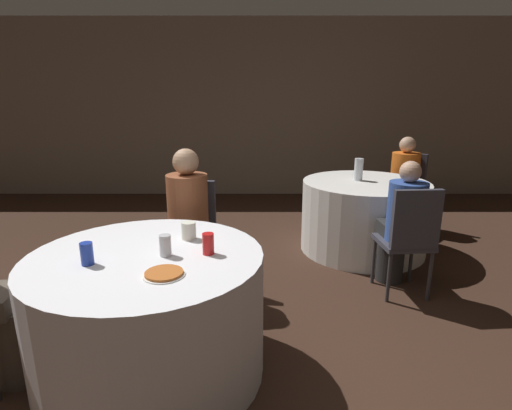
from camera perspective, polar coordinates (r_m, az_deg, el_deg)
name	(u,v)px	position (r m, az deg, el deg)	size (l,w,h in m)	color
ground_plane	(166,370)	(2.70, -12.70, -21.95)	(16.00, 16.00, 0.00)	#382319
wall_back	(223,110)	(6.69, -4.79, 13.42)	(16.00, 0.06, 2.80)	#7A6B5B
table_near	(151,314)	(2.52, -14.83, -14.80)	(1.34, 1.34, 0.75)	silver
table_far	(364,216)	(4.42, 15.18, -1.54)	(1.31, 1.31, 0.75)	white
chair_near_north	(192,227)	(3.39, -9.09, -3.07)	(0.43, 0.43, 0.93)	#383842
chair_far_south	(410,233)	(3.42, 21.18, -3.79)	(0.43, 0.43, 0.93)	#383842
chair_far_northeast	(407,184)	(5.32, 20.83, 2.83)	(0.57, 0.57, 0.93)	#383842
person_floral_shirt	(187,226)	(3.22, -9.81, -2.95)	(0.34, 0.50, 1.23)	#33384C
person_orange_shirt	(402,184)	(5.16, 20.13, 2.82)	(0.47, 0.47, 1.15)	#33384C
person_blue_shirt	(401,226)	(3.57, 20.01, -2.87)	(0.32, 0.49, 1.12)	#282828
pizza_plate_near	(165,274)	(2.07, -12.93, -9.52)	(0.21, 0.21, 0.02)	white
soda_can_blue	(88,254)	(2.30, -22.93, -6.42)	(0.07, 0.07, 0.12)	#1E38A5
soda_can_red	(209,244)	(2.27, -6.76, -5.52)	(0.07, 0.07, 0.12)	red
soda_can_silver	(166,245)	(2.29, -12.75, -5.65)	(0.07, 0.07, 0.12)	silver
cup_near	(189,231)	(2.52, -9.51, -3.62)	(0.09, 0.09, 0.11)	silver
bottle_far	(359,169)	(4.35, 14.53, 4.93)	(0.09, 0.09, 0.23)	silver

